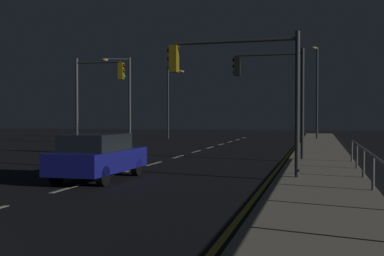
{
  "coord_description": "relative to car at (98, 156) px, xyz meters",
  "views": [
    {
      "loc": [
        7.28,
        -4.39,
        2.16
      ],
      "look_at": [
        0.93,
        20.39,
        1.56
      ],
      "focal_mm": 46.25,
      "sensor_mm": 36.0,
      "label": 1
    }
  ],
  "objects": [
    {
      "name": "street_lamp_median",
      "position": [
        -6.68,
        30.54,
        3.33
      ],
      "size": [
        1.28,
        1.76,
        6.84
      ],
      "color": "#2D3033",
      "rests_on": "ground"
    },
    {
      "name": "street_lamp_mid_block",
      "position": [
        7.03,
        30.62,
        4.21
      ],
      "size": [
        0.69,
        1.74,
        8.28
      ],
      "color": "#2D3033",
      "rests_on": "sidewalk_right"
    },
    {
      "name": "traffic_light_far_left",
      "position": [
        5.02,
        8.63,
        3.0
      ],
      "size": [
        3.45,
        0.34,
        5.26
      ],
      "color": "#2D3033",
      "rests_on": "sidewalk_right"
    },
    {
      "name": "car",
      "position": [
        0.0,
        0.0,
        0.0
      ],
      "size": [
        1.88,
        4.42,
        1.57
      ],
      "color": "navy",
      "rests_on": "ground"
    },
    {
      "name": "traffic_light_near_left",
      "position": [
        -5.17,
        10.86,
        3.01
      ],
      "size": [
        3.02,
        0.45,
        5.53
      ],
      "color": "#4C4C51",
      "rests_on": "ground"
    },
    {
      "name": "street_lamp_across_street",
      "position": [
        -7.39,
        20.55,
        3.3
      ],
      "size": [
        2.11,
        1.09,
        6.75
      ],
      "color": "#4C4C51",
      "rests_on": "ground"
    },
    {
      "name": "sidewalk_right",
      "position": [
        7.34,
        6.51,
        -0.75
      ],
      "size": [
        2.97,
        77.0,
        0.14
      ],
      "primitive_type": "cube",
      "color": "#9E937F",
      "rests_on": "ground"
    },
    {
      "name": "barrier_fence",
      "position": [
        8.67,
        -2.6,
        0.05
      ],
      "size": [
        0.09,
        20.86,
        0.98
      ],
      "color": "#59595E",
      "rests_on": "sidewalk_right"
    },
    {
      "name": "ground_plane",
      "position": [
        -0.06,
        6.51,
        -0.82
      ],
      "size": [
        112.0,
        112.0,
        0.0
      ],
      "primitive_type": "plane",
      "color": "black",
      "rests_on": "ground"
    },
    {
      "name": "lane_markings_center",
      "position": [
        -0.06,
        10.01,
        -0.82
      ],
      "size": [
        0.14,
        50.0,
        0.01
      ],
      "color": "silver",
      "rests_on": "ground"
    },
    {
      "name": "traffic_light_far_right",
      "position": [
        4.44,
        1.44,
        2.78
      ],
      "size": [
        4.65,
        0.4,
        4.84
      ],
      "color": "#38383D",
      "rests_on": "sidewalk_right"
    },
    {
      "name": "lane_edge_line",
      "position": [
        5.6,
        11.51,
        -0.82
      ],
      "size": [
        0.14,
        53.0,
        0.01
      ],
      "color": "gold",
      "rests_on": "ground"
    }
  ]
}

